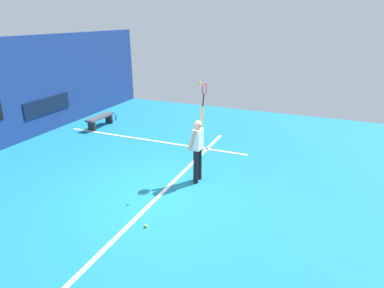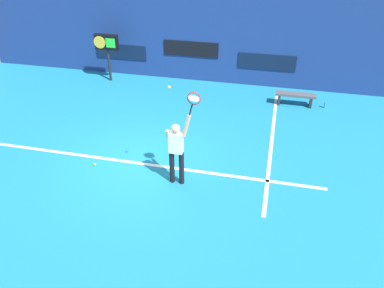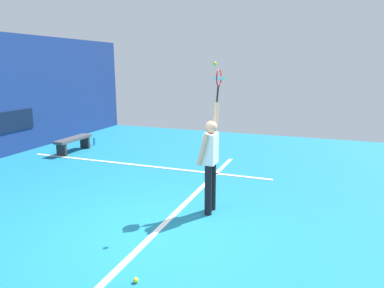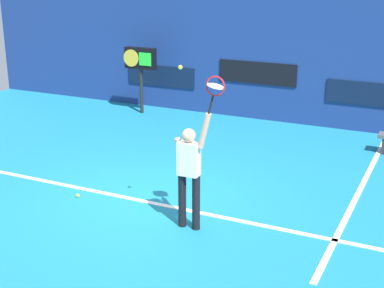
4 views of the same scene
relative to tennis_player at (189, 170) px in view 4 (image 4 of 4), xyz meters
The scene contains 12 objects.
ground_plane 1.75m from the tennis_player, 151.70° to the left, with size 18.00×18.00×0.00m, color teal.
back_wall 7.08m from the tennis_player, 100.27° to the left, with size 18.00×0.20×3.55m, color navy.
sponsor_banner_center 6.92m from the tennis_player, 100.45° to the left, with size 2.20×0.03×0.60m, color black.
sponsor_banner_portside 8.02m from the tennis_player, 122.02° to the left, with size 2.20×0.03×0.60m, color #0C1933.
sponsor_banner_starboard 7.02m from the tennis_player, 75.61° to the left, with size 2.20×0.03×0.60m, color #0C1933.
court_baseline 1.70m from the tennis_player, 155.78° to the left, with size 10.00×0.10×0.01m, color white.
court_sideline 3.65m from the tennis_player, 49.77° to the left, with size 0.10×7.00×0.01m, color white.
tennis_player is the anchor object (origin of this frame).
tennis_racket 1.43m from the tennis_player, ahead, with size 0.38×0.27×0.63m.
tennis_ball 1.65m from the tennis_player, 140.08° to the right, with size 0.07×0.07×0.07m, color #CCE033.
scoreboard_clock 7.50m from the tennis_player, 126.60° to the left, with size 0.96×0.20×1.89m.
spare_ball 2.60m from the tennis_player, behind, with size 0.07×0.07×0.07m, color #CCE033.
Camera 4 is at (4.89, -8.12, 4.15)m, focal length 52.07 mm.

